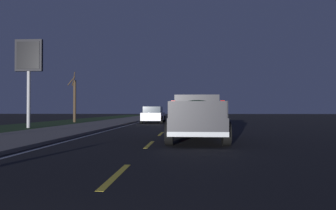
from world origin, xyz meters
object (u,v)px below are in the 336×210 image
(sedan_white, at_px, (153,115))
(pickup_truck, at_px, (197,116))
(bare_tree_far, at_px, (74,99))
(sedan_red, at_px, (190,115))
(gas_price_sign, at_px, (29,62))

(sedan_white, bearing_deg, pickup_truck, -168.25)
(pickup_truck, height_order, bare_tree_far, bare_tree_far)
(pickup_truck, xyz_separation_m, sedan_white, (16.88, 3.51, -0.20))
(sedan_red, relative_size, sedan_white, 1.00)
(pickup_truck, bearing_deg, sedan_red, 0.68)
(pickup_truck, distance_m, sedan_white, 17.25)
(sedan_white, bearing_deg, bare_tree_far, 77.38)
(pickup_truck, distance_m, sedan_red, 13.39)
(sedan_red, xyz_separation_m, gas_price_sign, (-4.90, 11.14, 3.76))
(gas_price_sign, relative_size, bare_tree_far, 1.20)
(pickup_truck, relative_size, bare_tree_far, 1.07)
(gas_price_sign, xyz_separation_m, bare_tree_far, (10.23, 0.37, -2.20))
(gas_price_sign, bearing_deg, sedan_white, -42.82)
(pickup_truck, relative_size, sedan_white, 1.23)
(sedan_white, bearing_deg, gas_price_sign, 137.18)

